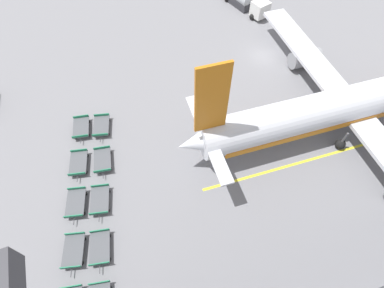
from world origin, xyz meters
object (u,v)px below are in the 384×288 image
(baggage_dolly_row_near_col_d, at_px, (74,251))
(baggage_dolly_row_mid_a_col_d, at_px, (100,248))
(baggage_dolly_row_near_col_a, at_px, (81,128))
(baggage_dolly_row_near_col_c, at_px, (76,203))
(baggage_dolly_row_mid_a_col_a, at_px, (101,126))
(baggage_dolly_row_mid_a_col_b, at_px, (103,160))
(baggage_dolly_row_near_col_b, at_px, (78,163))
(baggage_dolly_row_mid_a_col_c, at_px, (100,200))
(airplane, at_px, (361,102))

(baggage_dolly_row_near_col_d, relative_size, baggage_dolly_row_mid_a_col_d, 1.00)
(baggage_dolly_row_near_col_a, bearing_deg, baggage_dolly_row_near_col_d, -11.04)
(baggage_dolly_row_near_col_c, xyz_separation_m, baggage_dolly_row_mid_a_col_a, (-8.59, 4.08, 0.00))
(baggage_dolly_row_near_col_d, relative_size, baggage_dolly_row_mid_a_col_a, 1.00)
(baggage_dolly_row_mid_a_col_a, bearing_deg, baggage_dolly_row_near_col_a, -104.45)
(baggage_dolly_row_mid_a_col_b, distance_m, baggage_dolly_row_mid_a_col_d, 9.22)
(baggage_dolly_row_near_col_b, distance_m, baggage_dolly_row_mid_a_col_c, 5.16)
(airplane, bearing_deg, baggage_dolly_row_near_col_d, -82.73)
(baggage_dolly_row_mid_a_col_a, distance_m, baggage_dolly_row_mid_a_col_c, 9.29)
(baggage_dolly_row_mid_a_col_a, bearing_deg, baggage_dolly_row_mid_a_col_c, -11.34)
(baggage_dolly_row_near_col_a, xyz_separation_m, baggage_dolly_row_mid_a_col_a, (0.57, 2.22, 0.00))
(baggage_dolly_row_near_col_a, xyz_separation_m, baggage_dolly_row_mid_a_col_b, (5.22, 1.49, 0.00))
(baggage_dolly_row_near_col_a, height_order, baggage_dolly_row_near_col_c, same)
(airplane, xyz_separation_m, baggage_dolly_row_near_col_c, (-0.38, -31.68, -2.87))
(baggage_dolly_row_near_col_d, distance_m, baggage_dolly_row_mid_a_col_c, 5.05)
(baggage_dolly_row_mid_a_col_d, bearing_deg, airplane, 98.80)
(baggage_dolly_row_near_col_d, bearing_deg, baggage_dolly_row_near_col_c, 169.85)
(baggage_dolly_row_near_col_b, xyz_separation_m, baggage_dolly_row_mid_a_col_b, (0.51, 2.46, 0.00))
(baggage_dolly_row_mid_a_col_c, bearing_deg, baggage_dolly_row_mid_a_col_d, -10.30)
(baggage_dolly_row_near_col_a, distance_m, baggage_dolly_row_mid_a_col_b, 5.43)
(baggage_dolly_row_near_col_c, xyz_separation_m, baggage_dolly_row_mid_a_col_d, (5.07, 1.43, 0.00))
(airplane, distance_m, baggage_dolly_row_near_col_b, 31.29)
(baggage_dolly_row_near_col_a, bearing_deg, baggage_dolly_row_mid_a_col_c, 2.32)
(airplane, xyz_separation_m, baggage_dolly_row_mid_a_col_c, (0.13, -29.42, -2.87))
(baggage_dolly_row_near_col_a, height_order, baggage_dolly_row_near_col_b, same)
(baggage_dolly_row_mid_a_col_b, xyz_separation_m, baggage_dolly_row_mid_a_col_c, (4.46, -1.10, 0.00))
(baggage_dolly_row_near_col_a, bearing_deg, airplane, 72.24)
(airplane, height_order, baggage_dolly_row_near_col_d, airplane)
(baggage_dolly_row_near_col_b, height_order, baggage_dolly_row_near_col_c, same)
(airplane, xyz_separation_m, baggage_dolly_row_near_col_a, (-9.55, -29.81, -2.87))
(airplane, distance_m, baggage_dolly_row_near_col_d, 32.88)
(baggage_dolly_row_near_col_b, relative_size, baggage_dolly_row_mid_a_col_a, 1.00)
(airplane, relative_size, baggage_dolly_row_near_col_d, 11.15)
(baggage_dolly_row_near_col_d, distance_m, baggage_dolly_row_mid_a_col_d, 2.30)
(airplane, bearing_deg, baggage_dolly_row_near_col_b, -98.94)
(baggage_dolly_row_mid_a_col_d, bearing_deg, baggage_dolly_row_mid_a_col_c, 169.70)
(baggage_dolly_row_mid_a_col_c, bearing_deg, airplane, 90.26)
(baggage_dolly_row_near_col_d, height_order, baggage_dolly_row_mid_a_col_a, same)
(baggage_dolly_row_near_col_a, bearing_deg, baggage_dolly_row_near_col_c, -11.48)
(baggage_dolly_row_near_col_c, xyz_separation_m, baggage_dolly_row_mid_a_col_c, (0.51, 2.25, 0.00))
(baggage_dolly_row_near_col_a, xyz_separation_m, baggage_dolly_row_mid_a_col_c, (9.68, 0.39, 0.00))
(baggage_dolly_row_near_col_d, relative_size, baggage_dolly_row_mid_a_col_c, 1.00)
(baggage_dolly_row_near_col_c, xyz_separation_m, baggage_dolly_row_near_col_d, (4.53, -0.81, 0.00))
(baggage_dolly_row_near_col_d, bearing_deg, baggage_dolly_row_mid_a_col_b, 153.85)
(baggage_dolly_row_near_col_a, relative_size, baggage_dolly_row_near_col_d, 1.00)
(airplane, distance_m, baggage_dolly_row_mid_a_col_d, 30.75)
(baggage_dolly_row_near_col_a, height_order, baggage_dolly_row_mid_a_col_c, same)
(baggage_dolly_row_near_col_d, height_order, baggage_dolly_row_mid_a_col_c, same)
(baggage_dolly_row_near_col_b, bearing_deg, baggage_dolly_row_near_col_a, 168.36)
(airplane, relative_size, baggage_dolly_row_near_col_a, 11.18)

